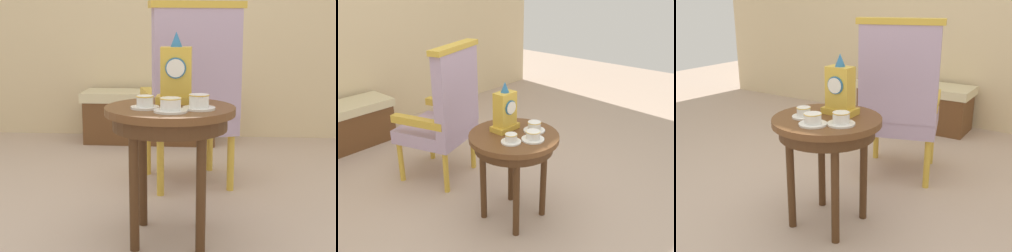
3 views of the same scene
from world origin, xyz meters
TOP-DOWN VIEW (x-y plane):
  - ground_plane at (0.00, 0.00)m, footprint 10.00×10.00m
  - side_table at (0.08, -0.05)m, footprint 0.60×0.60m
  - teacup_left at (-0.03, -0.12)m, footprint 0.13×0.13m
  - teacup_right at (0.09, -0.20)m, footprint 0.15×0.15m
  - teacup_center at (0.21, -0.12)m, footprint 0.15×0.15m
  - mantel_clock at (0.10, 0.05)m, footprint 0.19×0.11m
  - armchair at (0.15, 0.73)m, footprint 0.67×0.66m

SIDE VIEW (x-z plane):
  - ground_plane at x=0.00m, z-range 0.00..0.00m
  - side_table at x=0.08m, z-range 0.24..0.88m
  - armchair at x=0.15m, z-range 0.02..1.16m
  - teacup_left at x=-0.03m, z-range 0.64..0.70m
  - teacup_right at x=0.09m, z-range 0.64..0.70m
  - teacup_center at x=0.21m, z-range 0.64..0.71m
  - mantel_clock at x=0.10m, z-range 0.61..0.95m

